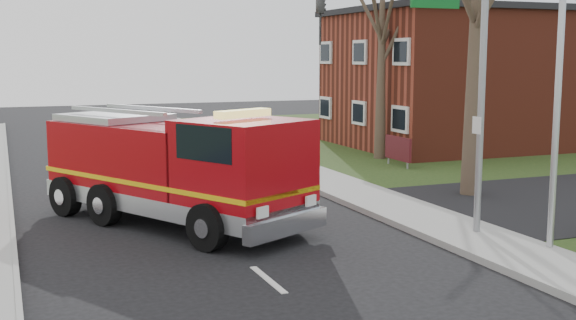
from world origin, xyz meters
name	(u,v)px	position (x,y,z in m)	size (l,w,h in m)	color
ground	(268,280)	(0.00, 0.00, 0.00)	(120.00, 120.00, 0.00)	black
sidewalk_right	(503,249)	(6.20, 0.00, 0.07)	(2.40, 80.00, 0.15)	#999A94
brick_building	(485,78)	(19.00, 18.00, 3.66)	(15.40, 10.40, 7.25)	maroon
health_center_sign	(398,149)	(10.50, 12.50, 0.88)	(0.12, 2.00, 1.40)	#4D1218
bare_tree_far	(382,19)	(11.00, 15.00, 6.49)	(5.25, 5.25, 10.50)	#3D2F24
traffic_signal_mast	(441,60)	(5.21, 1.50, 4.71)	(5.29, 0.18, 6.80)	gray
streetlight_pole	(557,66)	(7.14, -0.50, 4.55)	(1.48, 0.16, 8.40)	#B7BABF
fire_engine	(176,171)	(-0.63, 5.90, 1.55)	(6.54, 8.86, 3.43)	#92060D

